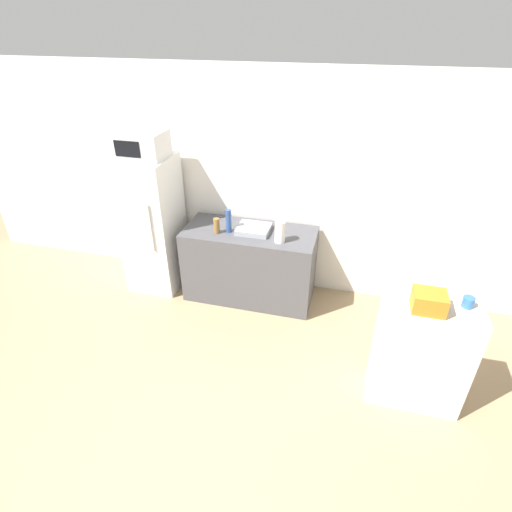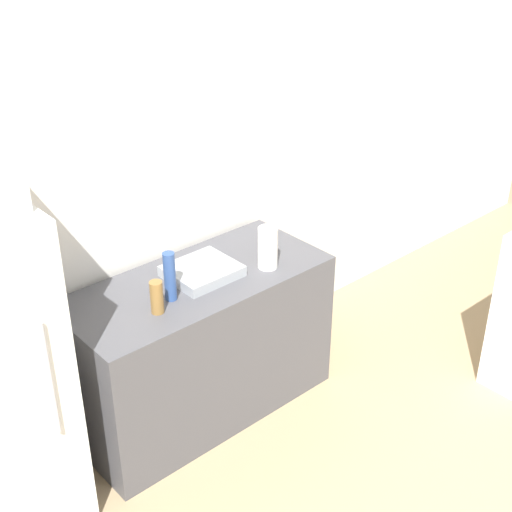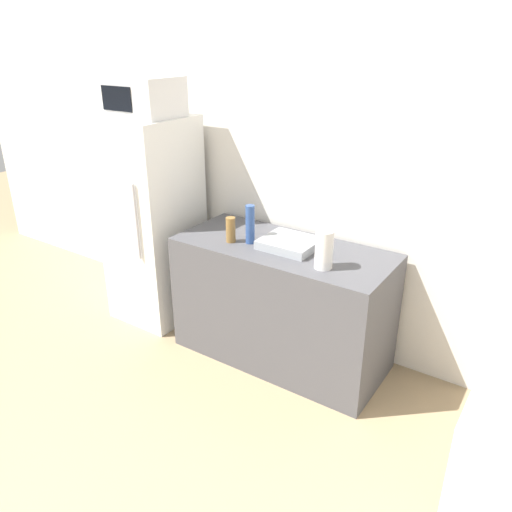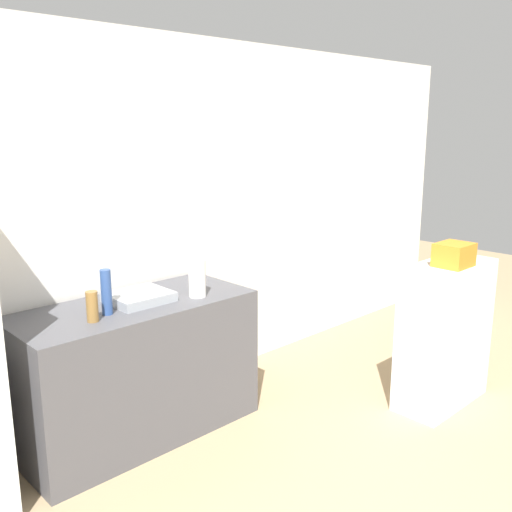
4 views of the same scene
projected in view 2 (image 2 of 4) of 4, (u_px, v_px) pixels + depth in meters
wall_back at (157, 186)px, 4.00m from camera, size 8.00×0.06×2.60m
counter at (200, 345)px, 4.12m from camera, size 1.52×0.66×0.89m
sink_basin at (202, 271)px, 3.92m from camera, size 0.37×0.33×0.06m
bottle_tall at (170, 277)px, 3.66m from camera, size 0.06×0.06×0.27m
bottle_short at (157, 297)px, 3.57m from camera, size 0.07×0.07×0.18m
paper_towel_roll at (268, 248)px, 3.97m from camera, size 0.11×0.11×0.25m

